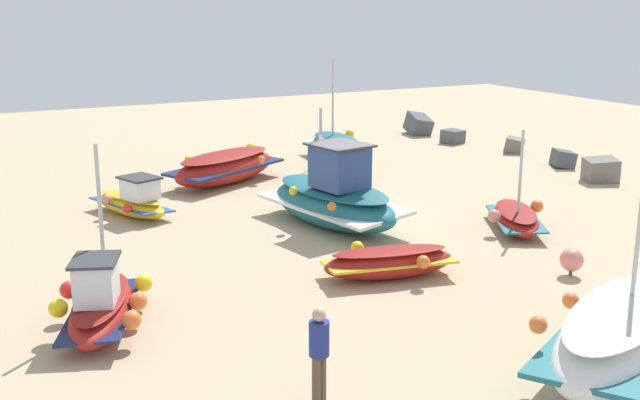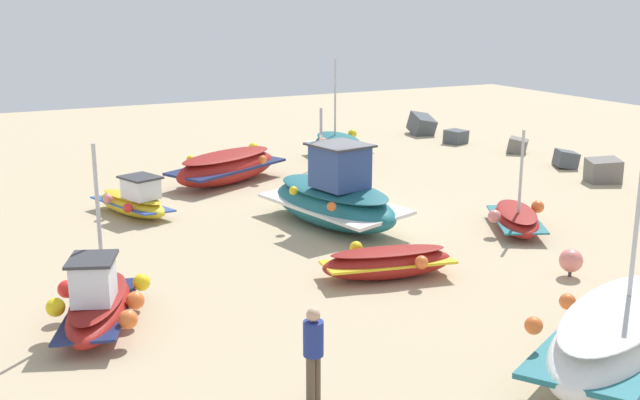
% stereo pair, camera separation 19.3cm
% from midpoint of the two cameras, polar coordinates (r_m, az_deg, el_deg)
% --- Properties ---
extents(ground_plane, '(55.72, 55.72, 0.00)m').
position_cam_midpoint_polar(ground_plane, '(22.43, 1.54, -1.49)').
color(ground_plane, tan).
extents(fishing_boat_0, '(5.12, 2.86, 3.32)m').
position_cam_midpoint_polar(fishing_boat_0, '(21.74, 0.75, 0.12)').
color(fishing_boat_0, '#1E6670').
rests_on(fishing_boat_0, ground_plane).
extents(fishing_boat_1, '(3.48, 2.31, 3.54)m').
position_cam_midpoint_polar(fishing_boat_1, '(15.67, -16.08, -7.36)').
color(fishing_boat_1, maroon).
rests_on(fishing_boat_1, ground_plane).
extents(fishing_boat_2, '(3.95, 2.26, 4.01)m').
position_cam_midpoint_polar(fishing_boat_2, '(30.64, 0.97, 3.89)').
color(fishing_boat_2, '#1E6670').
rests_on(fishing_boat_2, ground_plane).
extents(fishing_boat_3, '(3.17, 2.44, 2.85)m').
position_cam_midpoint_polar(fishing_boat_3, '(22.08, 13.90, -1.29)').
color(fishing_boat_3, maroon).
rests_on(fishing_boat_3, ground_plane).
extents(fishing_boat_4, '(3.21, 2.02, 1.28)m').
position_cam_midpoint_polar(fishing_boat_4, '(23.45, -13.79, -0.10)').
color(fishing_boat_4, gold).
rests_on(fishing_boat_4, ground_plane).
extents(fishing_boat_5, '(3.83, 5.13, 3.55)m').
position_cam_midpoint_polar(fishing_boat_5, '(14.33, 20.71, -9.20)').
color(fishing_boat_5, white).
rests_on(fishing_boat_5, ground_plane).
extents(fishing_boat_6, '(1.84, 3.25, 0.77)m').
position_cam_midpoint_polar(fishing_boat_6, '(17.81, 4.78, -4.54)').
color(fishing_boat_6, maroon).
rests_on(fishing_boat_6, ground_plane).
extents(fishing_boat_7, '(3.60, 4.85, 1.09)m').
position_cam_midpoint_polar(fishing_boat_7, '(27.03, -7.15, 2.42)').
color(fishing_boat_7, maroon).
rests_on(fishing_boat_7, ground_plane).
extents(person_walking, '(0.32, 0.32, 1.62)m').
position_cam_midpoint_polar(person_walking, '(12.20, -0.53, -10.91)').
color(person_walking, brown).
rests_on(person_walking, ground_plane).
extents(breakwater_rocks, '(24.20, 2.67, 1.27)m').
position_cam_midpoint_polar(breakwater_rocks, '(28.13, 21.31, 1.66)').
color(breakwater_rocks, '#4C5156').
rests_on(breakwater_rocks, ground_plane).
extents(mooring_buoy_0, '(0.44, 0.44, 0.60)m').
position_cam_midpoint_polar(mooring_buoy_0, '(31.44, -5.24, 3.79)').
color(mooring_buoy_0, '#3F3F42').
rests_on(mooring_buoy_0, ground_plane).
extents(mooring_buoy_1, '(0.54, 0.54, 0.65)m').
position_cam_midpoint_polar(mooring_buoy_1, '(18.76, 17.68, -4.19)').
color(mooring_buoy_1, '#3F3F42').
rests_on(mooring_buoy_1, ground_plane).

